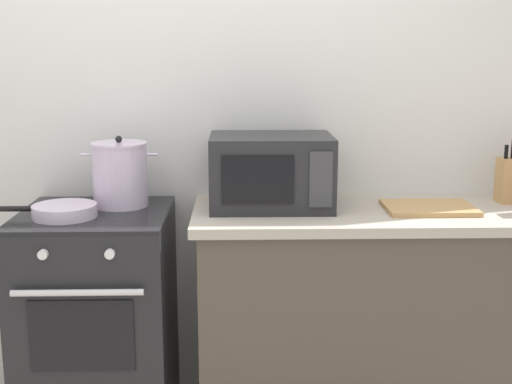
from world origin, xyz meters
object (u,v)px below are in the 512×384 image
(stock_pot, at_px, (120,174))
(microwave, at_px, (271,171))
(stove, at_px, (99,319))
(cutting_board, at_px, (429,208))
(frying_pan, at_px, (63,211))

(stock_pot, xyz_separation_m, microwave, (0.63, -0.04, 0.02))
(stove, bearing_deg, microwave, 6.26)
(microwave, bearing_deg, stock_pot, 176.76)
(stock_pot, relative_size, cutting_board, 0.88)
(microwave, distance_m, cutting_board, 0.66)
(stock_pot, xyz_separation_m, frying_pan, (-0.19, -0.19, -0.11))
(stock_pot, relative_size, frying_pan, 0.70)
(microwave, height_order, cutting_board, microwave)
(stove, distance_m, cutting_board, 1.44)
(stock_pot, bearing_deg, microwave, -3.24)
(stove, bearing_deg, stock_pot, 50.71)
(stock_pot, bearing_deg, frying_pan, -135.37)
(microwave, xyz_separation_m, cutting_board, (0.64, -0.08, -0.14))
(stock_pot, height_order, microwave, microwave)
(frying_pan, xyz_separation_m, microwave, (0.82, 0.16, 0.12))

